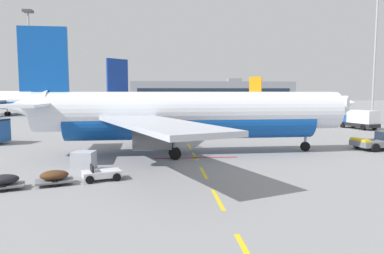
{
  "coord_description": "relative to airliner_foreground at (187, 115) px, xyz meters",
  "views": [
    {
      "loc": [
        14.73,
        -10.82,
        6.17
      ],
      "look_at": [
        18.42,
        30.4,
        2.09
      ],
      "focal_mm": 33.23,
      "sensor_mm": 36.0,
      "label": 1
    }
  ],
  "objects": [
    {
      "name": "airliner_far_center",
      "position": [
        -0.42,
        35.79,
        -0.13
      ],
      "size": [
        28.73,
        27.76,
        11.79
      ],
      "color": "silver",
      "rests_on": "ground"
    },
    {
      "name": "apron_paint_markings",
      "position": [
        0.66,
        15.12,
        -3.95
      ],
      "size": [
        8.0,
        98.83,
        0.01
      ],
      "color": "yellow",
      "rests_on": "ground"
    },
    {
      "name": "pushback_tug",
      "position": [
        21.4,
        0.87,
        -3.05
      ],
      "size": [
        6.27,
        3.7,
        2.08
      ],
      "color": "slate",
      "rests_on": "ground"
    },
    {
      "name": "airliner_far_right",
      "position": [
        -39.16,
        61.64,
        0.15
      ],
      "size": [
        33.24,
        31.0,
        12.67
      ],
      "color": "white",
      "rests_on": "ground"
    },
    {
      "name": "airliner_foreground",
      "position": [
        0.0,
        0.0,
        0.0
      ],
      "size": [
        34.76,
        34.6,
        12.2
      ],
      "color": "silver",
      "rests_on": "ground"
    },
    {
      "name": "terminal_satellite",
      "position": [
        19.93,
        121.52,
        1.36
      ],
      "size": [
        69.13,
        21.39,
        12.17
      ],
      "color": "gray",
      "rests_on": "ground"
    },
    {
      "name": "uld_cargo_container",
      "position": [
        -8.53,
        -7.38,
        -3.15
      ],
      "size": [
        1.78,
        1.74,
        1.6
      ],
      "color": "#B7BCC6",
      "rests_on": "ground"
    },
    {
      "name": "catering_truck",
      "position": [
        30.69,
        21.59,
        -2.3
      ],
      "size": [
        4.11,
        7.38,
        3.14
      ],
      "color": "black",
      "rests_on": "ground"
    },
    {
      "name": "apron_light_mast_near",
      "position": [
        -29.06,
        41.13,
        10.31
      ],
      "size": [
        1.8,
        1.8,
        22.68
      ],
      "color": "slate",
      "rests_on": "ground"
    },
    {
      "name": "baggage_train",
      "position": [
        -11.09,
        -11.61,
        -3.42
      ],
      "size": [
        11.46,
        5.13,
        1.14
      ],
      "color": "silver",
      "rests_on": "ground"
    },
    {
      "name": "airliner_mid_left",
      "position": [
        32.32,
        54.97,
        -0.58
      ],
      "size": [
        25.43,
        24.52,
        10.42
      ],
      "color": "white",
      "rests_on": "ground"
    },
    {
      "name": "apron_light_mast_far",
      "position": [
        39.19,
        31.68,
        12.24
      ],
      "size": [
        1.8,
        1.8,
        26.19
      ],
      "color": "slate",
      "rests_on": "ground"
    },
    {
      "name": "ground",
      "position": [
        22.66,
        15.76,
        -3.95
      ],
      "size": [
        400.0,
        400.0,
        0.0
      ],
      "primitive_type": "plane",
      "color": "gray"
    }
  ]
}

